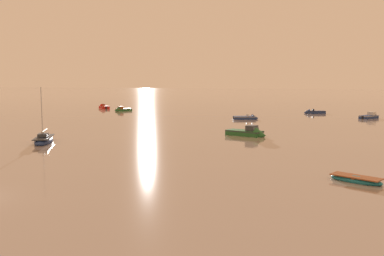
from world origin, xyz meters
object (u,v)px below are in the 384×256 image
at_px(sailboat_moored_0, 44,140).
at_px(motorboat_moored_4, 104,107).
at_px(motorboat_moored_0, 250,134).
at_px(motorboat_moored_6, 121,110).
at_px(rowboat_moored_0, 356,180).
at_px(motorboat_moored_5, 371,117).
at_px(motorboat_moored_3, 313,112).
at_px(motorboat_moored_2, 248,118).

bearing_deg(sailboat_moored_0, motorboat_moored_4, 175.34).
bearing_deg(motorboat_moored_0, motorboat_moored_6, 155.71).
relative_size(rowboat_moored_0, sailboat_moored_0, 0.58).
xyz_separation_m(motorboat_moored_0, motorboat_moored_5, (18.51, 37.64, -0.04)).
xyz_separation_m(motorboat_moored_0, motorboat_moored_4, (-54.19, 46.35, -0.07)).
height_order(motorboat_moored_3, motorboat_moored_4, motorboat_moored_4).
bearing_deg(motorboat_moored_6, motorboat_moored_0, 77.19).
distance_m(motorboat_moored_0, rowboat_moored_0, 28.21).
xyz_separation_m(motorboat_moored_3, motorboat_moored_5, (12.84, -9.60, 0.07)).
xyz_separation_m(motorboat_moored_5, motorboat_moored_6, (-62.07, 0.66, -0.04)).
bearing_deg(motorboat_moored_0, motorboat_moored_2, 120.18).
bearing_deg(motorboat_moored_2, motorboat_moored_3, 38.85).
bearing_deg(motorboat_moored_5, motorboat_moored_3, 86.11).
bearing_deg(motorboat_moored_6, motorboat_moored_5, 117.90).
height_order(motorboat_moored_5, rowboat_moored_0, motorboat_moored_5).
relative_size(motorboat_moored_2, motorboat_moored_4, 0.96).
distance_m(motorboat_moored_4, sailboat_moored_0, 68.96).
bearing_deg(sailboat_moored_0, motorboat_moored_3, 124.21).
bearing_deg(motorboat_moored_4, motorboat_moored_5, -141.07).
bearing_deg(motorboat_moored_2, rowboat_moored_0, -90.22).
bearing_deg(rowboat_moored_0, motorboat_moored_5, -69.95).
relative_size(rowboat_moored_0, motorboat_moored_6, 0.86).
bearing_deg(motorboat_moored_5, motorboat_moored_6, 122.28).
bearing_deg(motorboat_moored_3, sailboat_moored_0, 43.91).
bearing_deg(motorboat_moored_5, sailboat_moored_0, 174.22).
xyz_separation_m(motorboat_moored_2, motorboat_moored_4, (-48.06, 20.12, 0.04)).
relative_size(motorboat_moored_4, motorboat_moored_5, 1.03).
bearing_deg(motorboat_moored_5, motorboat_moored_4, 116.06).
xyz_separation_m(motorboat_moored_2, motorboat_moored_6, (-37.43, 12.07, 0.03)).
bearing_deg(motorboat_moored_2, sailboat_moored_0, -135.17).
distance_m(rowboat_moored_0, sailboat_moored_0, 39.20).
xyz_separation_m(motorboat_moored_0, motorboat_moored_3, (5.67, 47.24, -0.11)).
relative_size(motorboat_moored_3, sailboat_moored_0, 0.72).
bearing_deg(rowboat_moored_0, motorboat_moored_0, -36.06).
relative_size(motorboat_moored_2, rowboat_moored_0, 1.27).
bearing_deg(motorboat_moored_2, motorboat_moored_4, 135.43).
xyz_separation_m(motorboat_moored_0, rowboat_moored_0, (13.99, -24.49, -0.18)).
distance_m(motorboat_moored_4, motorboat_moored_6, 13.34).
bearing_deg(motorboat_moored_6, motorboat_moored_2, 100.64).
bearing_deg(motorboat_moored_6, motorboat_moored_4, -98.62).
bearing_deg(sailboat_moored_0, motorboat_moored_5, 110.92).
relative_size(motorboat_moored_0, motorboat_moored_2, 1.18).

